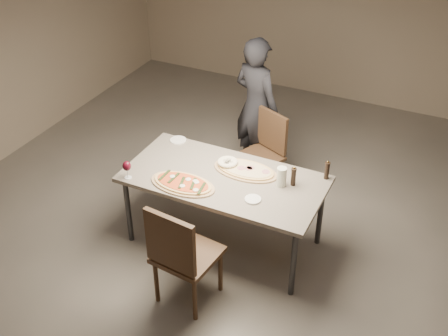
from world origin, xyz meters
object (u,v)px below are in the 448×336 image
at_px(dining_table, 224,182).
at_px(zucchini_pizza, 183,183).
at_px(chair_near, 180,252).
at_px(pepper_mill_left, 327,170).
at_px(bread_basket, 228,163).
at_px(ham_pizza, 245,170).
at_px(diner, 256,106).
at_px(carafe, 281,177).
at_px(chair_far, 265,148).

relative_size(dining_table, zucchini_pizza, 2.96).
relative_size(zucchini_pizza, chair_near, 0.61).
height_order(zucchini_pizza, pepper_mill_left, pepper_mill_left).
xyz_separation_m(zucchini_pizza, pepper_mill_left, (1.10, 0.64, 0.07)).
relative_size(dining_table, bread_basket, 9.63).
height_order(dining_table, chair_near, chair_near).
xyz_separation_m(zucchini_pizza, ham_pizza, (0.41, 0.43, -0.00)).
height_order(chair_near, diner, diner).
relative_size(dining_table, diner, 1.15).
height_order(carafe, diner, diner).
height_order(dining_table, diner, diner).
distance_m(ham_pizza, diner, 1.22).
bearing_deg(zucchini_pizza, chair_far, 84.41).
bearing_deg(diner, zucchini_pizza, 107.97).
relative_size(carafe, chair_far, 0.20).
xyz_separation_m(pepper_mill_left, diner, (-1.08, 0.95, -0.05)).
bearing_deg(ham_pizza, zucchini_pizza, -142.68).
bearing_deg(chair_far, chair_near, 114.72).
distance_m(ham_pizza, bread_basket, 0.18).
bearing_deg(carafe, pepper_mill_left, 40.12).
xyz_separation_m(zucchini_pizza, chair_far, (0.27, 1.27, -0.27)).
relative_size(zucchini_pizza, pepper_mill_left, 3.29).
relative_size(pepper_mill_left, chair_near, 0.18).
height_order(ham_pizza, pepper_mill_left, pepper_mill_left).
relative_size(bread_basket, chair_near, 0.19).
xyz_separation_m(ham_pizza, chair_near, (-0.11, -1.03, -0.20)).
height_order(bread_basket, diner, diner).
bearing_deg(ham_pizza, carafe, -19.26).
xyz_separation_m(chair_far, diner, (-0.24, 0.32, 0.29)).
bearing_deg(chair_far, ham_pizza, 123.27).
xyz_separation_m(carafe, chair_far, (-0.51, 0.90, -0.34)).
xyz_separation_m(dining_table, bread_basket, (-0.04, 0.17, 0.10)).
xyz_separation_m(dining_table, chair_near, (0.03, -0.86, -0.13)).
relative_size(dining_table, ham_pizza, 2.96).
bearing_deg(pepper_mill_left, chair_far, 143.25).
bearing_deg(dining_table, carafe, 11.82).
relative_size(pepper_mill_left, diner, 0.12).
relative_size(dining_table, carafe, 9.95).
bearing_deg(zucchini_pizza, dining_table, 50.35).
distance_m(zucchini_pizza, bread_basket, 0.49).
height_order(ham_pizza, chair_near, chair_near).
bearing_deg(zucchini_pizza, diner, 95.48).
distance_m(ham_pizza, chair_near, 1.05).
bearing_deg(bread_basket, chair_far, 87.30).
bearing_deg(chair_near, dining_table, 97.91).
height_order(carafe, chair_near, chair_near).
xyz_separation_m(dining_table, chair_far, (-0.00, 1.00, -0.20)).
bearing_deg(diner, ham_pizza, 127.19).
height_order(carafe, chair_far, carafe).
distance_m(zucchini_pizza, chair_far, 1.32).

